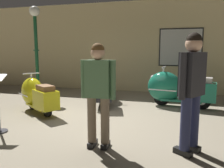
# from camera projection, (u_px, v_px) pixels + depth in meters

# --- Properties ---
(ground_plane) EXTENTS (60.00, 60.00, 0.00)m
(ground_plane) POSITION_uv_depth(u_px,v_px,m) (95.00, 118.00, 5.15)
(ground_plane) COLOR gray
(showroom_back_wall) EXTENTS (18.00, 0.63, 3.30)m
(showroom_back_wall) POSITION_uv_depth(u_px,v_px,m) (133.00, 47.00, 8.45)
(showroom_back_wall) COLOR #CCB784
(showroom_back_wall) RESTS_ON ground
(scooter_0) EXTENTS (1.54, 1.25, 0.96)m
(scooter_0) POSITION_uv_depth(u_px,v_px,m) (36.00, 94.00, 5.68)
(scooter_0) COLOR black
(scooter_0) RESTS_ON ground
(scooter_1) EXTENTS (0.98, 1.85, 1.09)m
(scooter_1) POSITION_uv_depth(u_px,v_px,m) (104.00, 86.00, 6.69)
(scooter_1) COLOR black
(scooter_1) RESTS_ON ground
(scooter_2) EXTENTS (1.84, 0.75, 1.09)m
(scooter_2) POSITION_uv_depth(u_px,v_px,m) (175.00, 89.00, 6.17)
(scooter_2) COLOR black
(scooter_2) RESTS_ON ground
(lamppost) EXTENTS (0.34, 0.34, 2.95)m
(lamppost) POSITION_uv_depth(u_px,v_px,m) (36.00, 42.00, 7.52)
(lamppost) COLOR #144728
(lamppost) RESTS_ON ground
(visitor_0) EXTENTS (0.43, 0.52, 1.78)m
(visitor_0) POSITION_uv_depth(u_px,v_px,m) (192.00, 85.00, 3.27)
(visitor_0) COLOR black
(visitor_0) RESTS_ON ground
(visitor_1) EXTENTS (0.55, 0.27, 1.64)m
(visitor_1) POSITION_uv_depth(u_px,v_px,m) (98.00, 89.00, 3.48)
(visitor_1) COLOR black
(visitor_1) RESTS_ON ground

